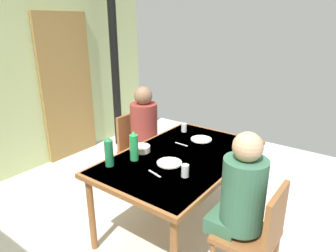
# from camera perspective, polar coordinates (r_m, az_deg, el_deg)

# --- Properties ---
(ground_plane) EXTENTS (6.02, 6.02, 0.00)m
(ground_plane) POSITION_cam_1_polar(r_m,az_deg,el_deg) (2.83, -2.50, -22.38)
(ground_plane) COLOR silver
(door_wooden) EXTENTS (0.80, 0.05, 2.00)m
(door_wooden) POSITION_cam_1_polar(r_m,az_deg,el_deg) (4.45, -18.57, 6.93)
(door_wooden) COLOR olive
(door_wooden) RESTS_ON ground_plane
(stove_pipe_column) EXTENTS (0.12, 0.12, 2.74)m
(stove_pipe_column) POSITION_cam_1_polar(r_m,az_deg,el_deg) (4.61, -10.14, 12.67)
(stove_pipe_column) COLOR black
(stove_pipe_column) RESTS_ON ground_plane
(dining_table) EXTENTS (1.57, 0.99, 0.74)m
(dining_table) POSITION_cam_1_polar(r_m,az_deg,el_deg) (2.75, 2.54, -6.78)
(dining_table) COLOR brown
(dining_table) RESTS_ON ground_plane
(chair_near_diner) EXTENTS (0.40, 0.40, 0.87)m
(chair_near_diner) POSITION_cam_1_polar(r_m,az_deg,el_deg) (2.28, 16.48, -19.08)
(chair_near_diner) COLOR brown
(chair_near_diner) RESTS_ON ground_plane
(chair_far_diner) EXTENTS (0.40, 0.40, 0.87)m
(chair_far_diner) POSITION_cam_1_polar(r_m,az_deg,el_deg) (3.54, -5.96, -3.82)
(chair_far_diner) COLOR brown
(chair_far_diner) RESTS_ON ground_plane
(person_near_diner) EXTENTS (0.30, 0.37, 0.77)m
(person_near_diner) POSITION_cam_1_polar(r_m,az_deg,el_deg) (2.15, 13.75, -12.07)
(person_near_diner) COLOR #3A694E
(person_near_diner) RESTS_ON ground_plane
(person_far_diner) EXTENTS (0.30, 0.37, 0.77)m
(person_far_diner) POSITION_cam_1_polar(r_m,az_deg,el_deg) (3.35, -4.39, 0.09)
(person_far_diner) COLOR brown
(person_far_diner) RESTS_ON ground_plane
(water_bottle_green_near) EXTENTS (0.07, 0.07, 0.26)m
(water_bottle_green_near) POSITION_cam_1_polar(r_m,az_deg,el_deg) (2.53, -11.16, -4.89)
(water_bottle_green_near) COLOR #227B4E
(water_bottle_green_near) RESTS_ON dining_table
(water_bottle_green_far) EXTENTS (0.07, 0.07, 0.27)m
(water_bottle_green_far) POSITION_cam_1_polar(r_m,az_deg,el_deg) (2.60, -6.48, -3.91)
(water_bottle_green_far) COLOR green
(water_bottle_green_far) RESTS_ON dining_table
(serving_bowl_center) EXTENTS (0.17, 0.17, 0.05)m
(serving_bowl_center) POSITION_cam_1_polar(r_m,az_deg,el_deg) (2.80, -5.14, -4.31)
(serving_bowl_center) COLOR beige
(serving_bowl_center) RESTS_ON dining_table
(dinner_plate_near_left) EXTENTS (0.21, 0.21, 0.01)m
(dinner_plate_near_left) POSITION_cam_1_polar(r_m,az_deg,el_deg) (3.08, 6.32, -2.51)
(dinner_plate_near_left) COLOR white
(dinner_plate_near_left) RESTS_ON dining_table
(dinner_plate_near_right) EXTENTS (0.21, 0.21, 0.01)m
(dinner_plate_near_right) POSITION_cam_1_polar(r_m,az_deg,el_deg) (2.57, 0.27, -7.00)
(dinner_plate_near_right) COLOR white
(dinner_plate_near_right) RESTS_ON dining_table
(drinking_glass_by_near_diner) EXTENTS (0.06, 0.06, 0.10)m
(drinking_glass_by_near_diner) POSITION_cam_1_polar(r_m,az_deg,el_deg) (2.35, 3.26, -8.48)
(drinking_glass_by_near_diner) COLOR silver
(drinking_glass_by_near_diner) RESTS_ON dining_table
(drinking_glass_by_far_diner) EXTENTS (0.06, 0.06, 0.09)m
(drinking_glass_by_far_diner) POSITION_cam_1_polar(r_m,az_deg,el_deg) (3.27, 3.06, -0.31)
(drinking_glass_by_far_diner) COLOR silver
(drinking_glass_by_far_diner) RESTS_ON dining_table
(cutlery_knife_near) EXTENTS (0.02, 0.15, 0.00)m
(cutlery_knife_near) POSITION_cam_1_polar(r_m,az_deg,el_deg) (2.95, 2.55, -3.48)
(cutlery_knife_near) COLOR silver
(cutlery_knife_near) RESTS_ON dining_table
(cutlery_fork_near) EXTENTS (0.05, 0.15, 0.00)m
(cutlery_fork_near) POSITION_cam_1_polar(r_m,az_deg,el_deg) (2.41, -2.64, -8.99)
(cutlery_fork_near) COLOR silver
(cutlery_fork_near) RESTS_ON dining_table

